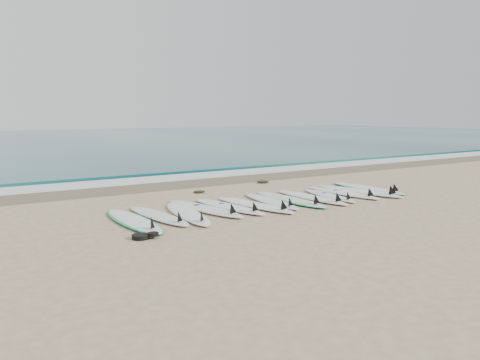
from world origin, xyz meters
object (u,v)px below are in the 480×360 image
surfboard_12 (368,188)px  surfboard_0 (134,221)px  leash_coil (144,236)px  surfboard_6 (272,201)px

surfboard_12 → surfboard_0: bearing=-177.3°
surfboard_0 → surfboard_12: 7.34m
surfboard_0 → leash_coil: surfboard_0 is taller
surfboard_6 → leash_coil: surfboard_6 is taller
surfboard_0 → surfboard_12: (7.34, 0.34, 0.00)m
surfboard_0 → leash_coil: bearing=-103.4°
surfboard_0 → surfboard_12: bearing=1.8°
surfboard_12 → leash_coil: surfboard_12 is taller
surfboard_0 → surfboard_6: (3.68, 0.22, 0.00)m
surfboard_0 → leash_coil: 1.30m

